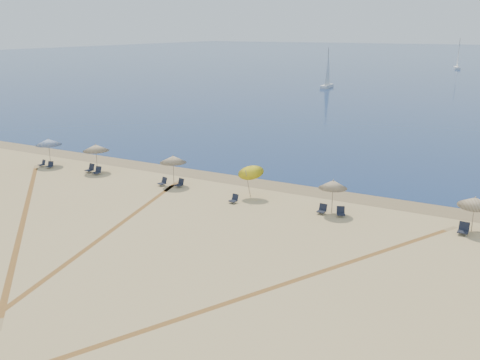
% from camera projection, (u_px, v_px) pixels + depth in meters
% --- Properties ---
extents(ground, '(160.00, 160.00, 0.00)m').
position_uv_depth(ground, '(20.00, 321.00, 22.88)').
color(ground, tan).
rests_on(ground, ground).
extents(wet_sand, '(500.00, 500.00, 0.00)m').
position_uv_depth(wet_sand, '(263.00, 183.00, 43.15)').
color(wet_sand, olive).
rests_on(wet_sand, ground).
extents(umbrella_0, '(2.34, 2.34, 2.53)m').
position_uv_depth(umbrella_0, '(48.00, 142.00, 48.25)').
color(umbrella_0, gray).
rests_on(umbrella_0, ground).
extents(umbrella_1, '(2.28, 2.28, 2.48)m').
position_uv_depth(umbrella_1, '(96.00, 148.00, 46.14)').
color(umbrella_1, gray).
rests_on(umbrella_1, ground).
extents(umbrella_2, '(2.14, 2.15, 2.47)m').
position_uv_depth(umbrella_2, '(173.00, 159.00, 42.17)').
color(umbrella_2, gray).
rests_on(umbrella_2, ground).
extents(umbrella_3, '(1.93, 2.00, 2.74)m').
position_uv_depth(umbrella_3, '(250.00, 170.00, 39.08)').
color(umbrella_3, gray).
rests_on(umbrella_3, ground).
extents(umbrella_4, '(1.94, 1.94, 2.40)m').
position_uv_depth(umbrella_4, '(333.00, 184.00, 35.71)').
color(umbrella_4, gray).
rests_on(umbrella_4, ground).
extents(umbrella_5, '(2.05, 2.09, 2.32)m').
position_uv_depth(umbrella_5, '(475.00, 202.00, 32.45)').
color(umbrella_5, gray).
rests_on(umbrella_5, ground).
extents(chair_0, '(0.63, 0.69, 0.60)m').
position_uv_depth(chair_0, '(42.00, 164.00, 48.35)').
color(chair_0, black).
rests_on(chair_0, ground).
extents(chair_1, '(0.65, 0.70, 0.60)m').
position_uv_depth(chair_1, '(50.00, 165.00, 47.82)').
color(chair_1, black).
rests_on(chair_1, ground).
extents(chair_2, '(0.69, 0.79, 0.74)m').
position_uv_depth(chair_2, '(90.00, 169.00, 46.41)').
color(chair_2, black).
rests_on(chair_2, ground).
extents(chair_3, '(0.60, 0.70, 0.70)m').
position_uv_depth(chair_3, '(97.00, 171.00, 45.69)').
color(chair_3, black).
rests_on(chair_3, ground).
extents(chair_4, '(0.69, 0.76, 0.65)m').
position_uv_depth(chair_4, '(163.00, 182.00, 42.52)').
color(chair_4, black).
rests_on(chair_4, ground).
extents(chair_5, '(0.70, 0.77, 0.68)m').
position_uv_depth(chair_5, '(180.00, 183.00, 42.10)').
color(chair_5, black).
rests_on(chair_5, ground).
extents(chair_6, '(0.62, 0.69, 0.63)m').
position_uv_depth(chair_6, '(234.00, 199.00, 38.32)').
color(chair_6, black).
rests_on(chair_6, ground).
extents(chair_7, '(0.58, 0.66, 0.65)m').
position_uv_depth(chair_7, '(322.00, 209.00, 36.10)').
color(chair_7, black).
rests_on(chair_7, ground).
extents(chair_8, '(0.75, 0.80, 0.65)m').
position_uv_depth(chair_8, '(341.00, 212.00, 35.59)').
color(chair_8, black).
rests_on(chair_8, ground).
extents(chair_9, '(0.64, 0.74, 0.74)m').
position_uv_depth(chair_9, '(464.00, 229.00, 32.48)').
color(chair_9, black).
rests_on(chair_9, ground).
extents(sailboat_2, '(2.80, 6.36, 9.19)m').
position_uv_depth(sailboat_2, '(458.00, 60.00, 161.65)').
color(sailboat_2, white).
rests_on(sailboat_2, ocean).
extents(sailboat_3, '(1.79, 5.64, 8.27)m').
position_uv_depth(sailboat_3, '(328.00, 76.00, 111.00)').
color(sailboat_3, white).
rests_on(sailboat_3, ocean).
extents(tire_tracks, '(58.35, 40.54, 0.00)m').
position_uv_depth(tire_tracks, '(117.00, 246.00, 30.73)').
color(tire_tracks, tan).
rests_on(tire_tracks, ground).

